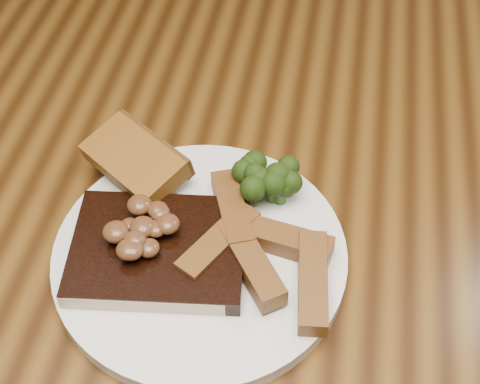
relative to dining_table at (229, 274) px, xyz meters
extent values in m
cube|color=#543510|center=(0.00, 0.00, 0.07)|extent=(1.60, 0.90, 0.04)
cube|color=black|center=(-0.17, 0.65, -0.21)|extent=(0.44, 0.44, 0.04)
cylinder|color=black|center=(0.01, 0.82, -0.44)|extent=(0.04, 0.04, 0.43)
cylinder|color=black|center=(-0.35, 0.83, -0.44)|extent=(0.04, 0.04, 0.43)
cylinder|color=black|center=(0.00, 0.47, -0.44)|extent=(0.04, 0.04, 0.43)
cylinder|color=black|center=(-0.35, 0.47, -0.44)|extent=(0.04, 0.04, 0.43)
cylinder|color=white|center=(-0.02, -0.05, 0.10)|extent=(0.31, 0.31, 0.01)
cube|color=black|center=(-0.05, -0.06, 0.12)|extent=(0.16, 0.13, 0.02)
cube|color=beige|center=(-0.05, -0.11, 0.11)|extent=(0.14, 0.03, 0.02)
cube|color=#8A5D19|center=(-0.10, 0.02, 0.12)|extent=(0.11, 0.10, 0.02)
camera|label=1|loc=(0.08, -0.39, 0.60)|focal=50.00mm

